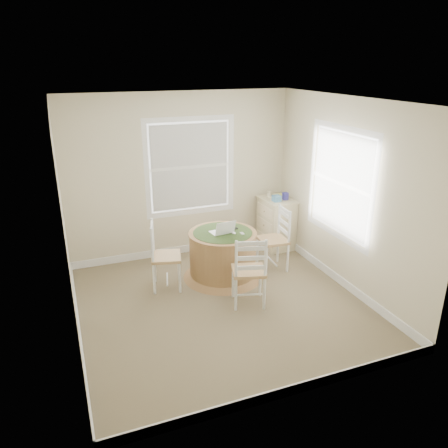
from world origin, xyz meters
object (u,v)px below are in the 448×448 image
round_table (223,253)px  laptop (222,231)px  corner_chest (276,223)px  chair_right (273,240)px  chair_near (249,271)px  chair_left (166,256)px

round_table → laptop: size_ratio=3.45×
corner_chest → chair_right: bearing=-123.4°
chair_near → chair_right: same height
round_table → chair_left: size_ratio=1.23×
chair_near → corner_chest: 1.97m
chair_right → laptop: bearing=-86.2°
chair_near → chair_right: (0.76, 0.81, 0.00)m
chair_left → corner_chest: (2.10, 0.74, -0.05)m
laptop → corner_chest: (1.26, 0.74, -0.30)m
round_table → corner_chest: (1.25, 0.73, 0.04)m
chair_right → chair_left: bearing=-86.3°
chair_left → chair_right: bearing=-76.3°
chair_right → corner_chest: (0.44, 0.74, -0.05)m
chair_right → laptop: (-0.82, -0.00, 0.26)m
chair_left → chair_near: 1.20m
round_table → corner_chest: corner_chest is taller
chair_right → corner_chest: size_ratio=1.11×
round_table → chair_near: chair_near is taller
round_table → corner_chest: size_ratio=1.36×
chair_near → laptop: chair_near is taller
chair_near → corner_chest: chair_near is taller
round_table → chair_right: chair_right is taller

